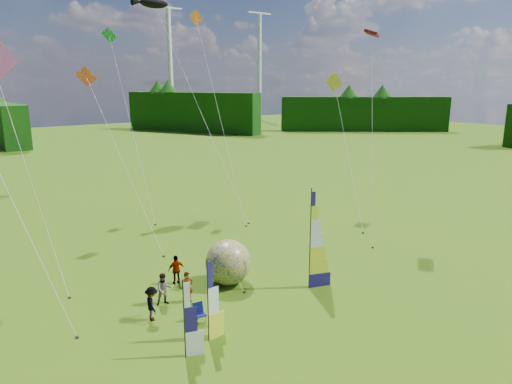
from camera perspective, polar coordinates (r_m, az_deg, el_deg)
ground at (r=22.10m, az=8.72°, el=-15.61°), size 220.00×220.00×0.00m
treeline_ring at (r=20.47m, az=9.12°, el=-5.76°), size 210.00×210.00×8.00m
turbine_left at (r=137.13m, az=0.42°, el=15.25°), size 8.00×1.20×30.00m
turbine_right at (r=129.56m, az=-10.66°, el=15.14°), size 8.00×1.20×30.00m
feather_banner_main at (r=24.08m, az=6.78°, el=-6.12°), size 1.37×0.58×5.30m
side_banner_left at (r=19.62m, az=-6.02°, el=-13.55°), size 1.00×0.11×3.59m
side_banner_far at (r=18.76m, az=-8.96°, el=-15.60°), size 0.94×0.41×3.23m
bol_inflatable at (r=25.00m, az=-3.51°, el=-8.76°), size 3.06×3.06×2.47m
spectator_a at (r=23.39m, az=-8.52°, el=-11.69°), size 0.61×0.42×1.60m
spectator_b at (r=23.36m, az=-11.44°, el=-11.81°), size 0.86×0.56×1.63m
spectator_c at (r=22.09m, az=-12.89°, el=-13.45°), size 0.60×1.10×1.62m
spectator_d at (r=25.48m, az=-9.92°, el=-9.54°), size 1.01×0.55×1.62m
camp_chair at (r=21.64m, az=-7.03°, el=-14.82°), size 0.60×0.60×0.93m
kite_whale at (r=38.88m, az=-7.27°, el=11.71°), size 6.46×16.05×19.14m
kite_rainbow_delta at (r=26.13m, az=-26.78°, el=4.67°), size 10.42×12.51×14.68m
kite_parafoil at (r=32.56m, az=14.44°, el=8.50°), size 10.70×10.87×16.21m
small_kite_red at (r=32.09m, az=-16.44°, el=4.85°), size 5.05×12.23×12.37m
small_kite_orange at (r=37.70m, az=-4.60°, el=10.31°), size 4.60×11.89×17.28m
small_kite_yellow at (r=36.88m, az=11.42°, el=6.05°), size 9.34×11.68×12.20m
small_kite_green at (r=38.92m, az=-15.41°, el=8.87°), size 6.97×11.39×15.78m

